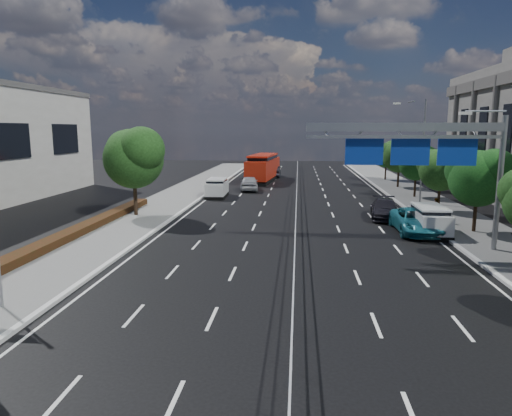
{
  "coord_description": "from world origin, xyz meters",
  "views": [
    {
      "loc": [
        0.1,
        -14.74,
        6.5
      ],
      "look_at": [
        -2.07,
        8.78,
        2.4
      ],
      "focal_mm": 32.0,
      "sensor_mm": 36.0,
      "label": 1
    }
  ],
  "objects_px": {
    "white_minivan": "(217,188)",
    "parked_car_dark": "(385,209)",
    "near_car_dark": "(274,172)",
    "parked_car_teal": "(416,221)",
    "pedestrian_a": "(435,210)",
    "red_bus": "(263,167)",
    "near_car_silver": "(249,183)",
    "overhead_gantry": "(426,146)",
    "silver_minivan": "(429,220)"
  },
  "relations": [
    {
      "from": "near_car_dark",
      "to": "parked_car_dark",
      "type": "bearing_deg",
      "value": 109.1
    },
    {
      "from": "white_minivan",
      "to": "parked_car_teal",
      "type": "xyz_separation_m",
      "value": [
        15.28,
        -14.13,
        -0.12
      ]
    },
    {
      "from": "pedestrian_a",
      "to": "near_car_dark",
      "type": "bearing_deg",
      "value": -89.78
    },
    {
      "from": "near_car_dark",
      "to": "parked_car_dark",
      "type": "distance_m",
      "value": 30.07
    },
    {
      "from": "overhead_gantry",
      "to": "parked_car_teal",
      "type": "bearing_deg",
      "value": 78.47
    },
    {
      "from": "overhead_gantry",
      "to": "red_bus",
      "type": "height_order",
      "value": "overhead_gantry"
    },
    {
      "from": "pedestrian_a",
      "to": "near_car_silver",
      "type": "bearing_deg",
      "value": -70.43
    },
    {
      "from": "silver_minivan",
      "to": "parked_car_dark",
      "type": "height_order",
      "value": "silver_minivan"
    },
    {
      "from": "white_minivan",
      "to": "red_bus",
      "type": "relative_size",
      "value": 0.37
    },
    {
      "from": "overhead_gantry",
      "to": "silver_minivan",
      "type": "distance_m",
      "value": 6.36
    },
    {
      "from": "parked_car_teal",
      "to": "parked_car_dark",
      "type": "relative_size",
      "value": 1.13
    },
    {
      "from": "near_car_dark",
      "to": "silver_minivan",
      "type": "bearing_deg",
      "value": 109.26
    },
    {
      "from": "near_car_dark",
      "to": "white_minivan",
      "type": "bearing_deg",
      "value": 77.03
    },
    {
      "from": "overhead_gantry",
      "to": "near_car_silver",
      "type": "distance_m",
      "value": 26.75
    },
    {
      "from": "red_bus",
      "to": "overhead_gantry",
      "type": "bearing_deg",
      "value": -65.61
    },
    {
      "from": "overhead_gantry",
      "to": "pedestrian_a",
      "type": "relative_size",
      "value": 6.17
    },
    {
      "from": "silver_minivan",
      "to": "parked_car_teal",
      "type": "height_order",
      "value": "silver_minivan"
    },
    {
      "from": "overhead_gantry",
      "to": "parked_car_dark",
      "type": "bearing_deg",
      "value": 91.54
    },
    {
      "from": "silver_minivan",
      "to": "pedestrian_a",
      "type": "distance_m",
      "value": 3.67
    },
    {
      "from": "red_bus",
      "to": "parked_car_teal",
      "type": "xyz_separation_m",
      "value": [
        11.91,
        -28.47,
        -0.98
      ]
    },
    {
      "from": "parked_car_teal",
      "to": "pedestrian_a",
      "type": "distance_m",
      "value": 3.74
    },
    {
      "from": "silver_minivan",
      "to": "parked_car_teal",
      "type": "xyz_separation_m",
      "value": [
        -0.7,
        0.28,
        -0.11
      ]
    },
    {
      "from": "near_car_silver",
      "to": "near_car_dark",
      "type": "distance_m",
      "value": 14.06
    },
    {
      "from": "overhead_gantry",
      "to": "red_bus",
      "type": "relative_size",
      "value": 0.9
    },
    {
      "from": "red_bus",
      "to": "pedestrian_a",
      "type": "distance_m",
      "value": 28.94
    },
    {
      "from": "silver_minivan",
      "to": "parked_car_teal",
      "type": "distance_m",
      "value": 0.76
    },
    {
      "from": "parked_car_dark",
      "to": "near_car_dark",
      "type": "bearing_deg",
      "value": 115.95
    },
    {
      "from": "near_car_silver",
      "to": "silver_minivan",
      "type": "bearing_deg",
      "value": 118.37
    },
    {
      "from": "parked_car_teal",
      "to": "parked_car_dark",
      "type": "height_order",
      "value": "parked_car_teal"
    },
    {
      "from": "red_bus",
      "to": "near_car_silver",
      "type": "height_order",
      "value": "red_bus"
    },
    {
      "from": "parked_car_dark",
      "to": "silver_minivan",
      "type": "bearing_deg",
      "value": -62.98
    },
    {
      "from": "overhead_gantry",
      "to": "white_minivan",
      "type": "distance_m",
      "value": 23.82
    },
    {
      "from": "red_bus",
      "to": "near_car_silver",
      "type": "bearing_deg",
      "value": -89.22
    },
    {
      "from": "parked_car_teal",
      "to": "parked_car_dark",
      "type": "distance_m",
      "value": 4.85
    },
    {
      "from": "overhead_gantry",
      "to": "near_car_silver",
      "type": "bearing_deg",
      "value": 116.75
    },
    {
      "from": "parked_car_teal",
      "to": "pedestrian_a",
      "type": "height_order",
      "value": "pedestrian_a"
    },
    {
      "from": "overhead_gantry",
      "to": "near_car_dark",
      "type": "distance_m",
      "value": 39.01
    },
    {
      "from": "near_car_dark",
      "to": "pedestrian_a",
      "type": "bearing_deg",
      "value": 113.43
    },
    {
      "from": "near_car_dark",
      "to": "parked_car_teal",
      "type": "height_order",
      "value": "parked_car_teal"
    },
    {
      "from": "silver_minivan",
      "to": "parked_car_dark",
      "type": "relative_size",
      "value": 0.89
    },
    {
      "from": "parked_car_teal",
      "to": "overhead_gantry",
      "type": "bearing_deg",
      "value": -101.3
    },
    {
      "from": "white_minivan",
      "to": "parked_car_dark",
      "type": "xyz_separation_m",
      "value": [
        14.18,
        -9.42,
        -0.18
      ]
    },
    {
      "from": "overhead_gantry",
      "to": "parked_car_dark",
      "type": "relative_size",
      "value": 2.11
    },
    {
      "from": "parked_car_teal",
      "to": "near_car_dark",
      "type": "bearing_deg",
      "value": 108.19
    },
    {
      "from": "parked_car_teal",
      "to": "parked_car_dark",
      "type": "bearing_deg",
      "value": 103.39
    },
    {
      "from": "white_minivan",
      "to": "parked_car_dark",
      "type": "relative_size",
      "value": 0.86
    },
    {
      "from": "red_bus",
      "to": "near_car_silver",
      "type": "distance_m",
      "value": 9.28
    },
    {
      "from": "near_car_silver",
      "to": "red_bus",
      "type": "bearing_deg",
      "value": -101.0
    },
    {
      "from": "pedestrian_a",
      "to": "white_minivan",
      "type": "bearing_deg",
      "value": -55.28
    },
    {
      "from": "red_bus",
      "to": "parked_car_dark",
      "type": "xyz_separation_m",
      "value": [
        10.81,
        -23.75,
        -1.04
      ]
    }
  ]
}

